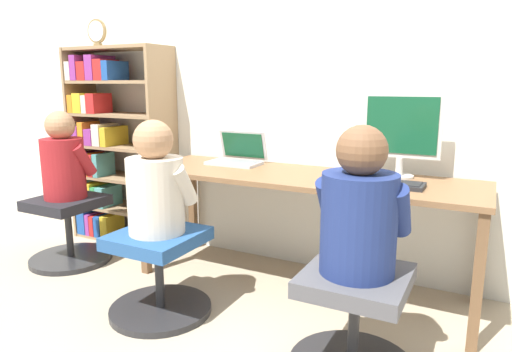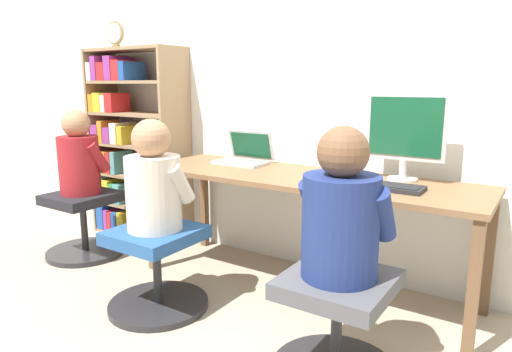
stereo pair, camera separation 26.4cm
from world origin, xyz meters
The scene contains 15 objects.
ground_plane centered at (0.00, 0.00, 0.00)m, with size 14.00×14.00×0.00m, color tan.
wall_back centered at (0.00, 0.69, 1.30)m, with size 10.00×0.05×2.60m.
desk centered at (0.00, 0.31, 0.65)m, with size 2.06×0.62×0.71m.
desktop_monitor centered at (0.53, 0.49, 0.98)m, with size 0.43×0.17×0.49m.
laptop centered at (-0.53, 0.46, 0.76)m, with size 0.35×0.26×0.22m.
keyboard centered at (0.49, 0.24, 0.73)m, with size 0.42×0.16×0.03m.
computer_mouse_by_keyboard centered at (0.22, 0.22, 0.73)m, with size 0.07×0.10×0.03m.
office_chair_left centered at (0.53, -0.38, 0.24)m, with size 0.56×0.56×0.46m.
office_chair_right centered at (-0.56, -0.35, 0.24)m, with size 0.56×0.56×0.46m.
person_at_monitor centered at (0.53, -0.37, 0.73)m, with size 0.38×0.32×0.62m.
person_at_laptop centered at (-0.56, -0.34, 0.73)m, with size 0.37×0.30×0.60m.
bookshelf centered at (-1.71, 0.48, 0.74)m, with size 0.86×0.33×1.52m.
desk_clock centered at (-1.67, 0.39, 1.62)m, with size 0.17×0.03×0.19m.
office_chair_side centered at (-1.61, -0.05, 0.24)m, with size 0.56×0.56×0.46m.
person_near_shelf centered at (-1.61, -0.05, 0.73)m, with size 0.35×0.29×0.60m.
Camera 1 is at (0.99, -2.17, 1.25)m, focal length 32.00 mm.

